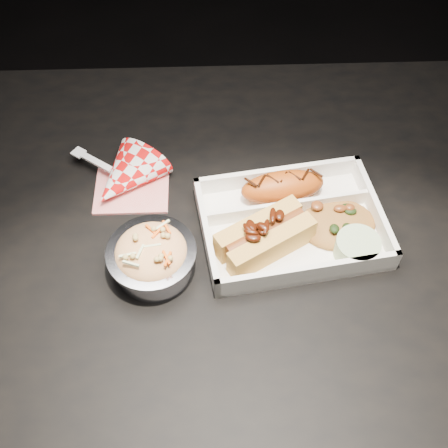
{
  "coord_description": "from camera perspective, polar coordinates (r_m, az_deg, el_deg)",
  "views": [
    {
      "loc": [
        -0.06,
        -0.44,
        1.4
      ],
      "look_at": [
        -0.05,
        -0.0,
        0.81
      ],
      "focal_mm": 45.0,
      "sensor_mm": 36.0,
      "label": 1
    }
  ],
  "objects": [
    {
      "name": "napkin_fork",
      "position": [
        0.85,
        -10.09,
        4.56
      ],
      "size": [
        0.16,
        0.15,
        0.1
      ],
      "rotation": [
        0.0,
        0.0,
        -0.62
      ],
      "color": "red",
      "rests_on": "dining_table"
    },
    {
      "name": "fried_rice_mound",
      "position": [
        0.8,
        11.59,
        0.46
      ],
      "size": [
        0.12,
        0.1,
        0.03
      ],
      "primitive_type": "ellipsoid",
      "rotation": [
        0.0,
        0.0,
        0.15
      ],
      "color": "#A56B30",
      "rests_on": "food_tray"
    },
    {
      "name": "cupcake_liner",
      "position": [
        0.78,
        13.36,
        -2.38
      ],
      "size": [
        0.06,
        0.06,
        0.03
      ],
      "primitive_type": "cylinder",
      "color": "#A9C393",
      "rests_on": "food_tray"
    },
    {
      "name": "floor",
      "position": [
        1.49,
        1.96,
        -19.24
      ],
      "size": [
        4.0,
        4.0,
        0.05
      ],
      "primitive_type": "cube",
      "color": "black",
      "rests_on": "ground"
    },
    {
      "name": "dining_table",
      "position": [
        0.86,
        3.22,
        -5.72
      ],
      "size": [
        1.2,
        0.8,
        0.75
      ],
      "color": "black",
      "rests_on": "ground"
    },
    {
      "name": "food_tray",
      "position": [
        0.8,
        6.79,
        -0.11
      ],
      "size": [
        0.27,
        0.21,
        0.04
      ],
      "rotation": [
        0.0,
        0.0,
        0.15
      ],
      "color": "white",
      "rests_on": "dining_table"
    },
    {
      "name": "fried_pastry",
      "position": [
        0.82,
        5.96,
        3.79
      ],
      "size": [
        0.13,
        0.07,
        0.05
      ],
      "primitive_type": "ellipsoid",
      "rotation": [
        0.0,
        0.0,
        0.15
      ],
      "color": "#B24B11",
      "rests_on": "food_tray"
    },
    {
      "name": "foil_coleslaw_cup",
      "position": [
        0.74,
        -7.35,
        -3.24
      ],
      "size": [
        0.12,
        0.12,
        0.07
      ],
      "color": "silver",
      "rests_on": "dining_table"
    },
    {
      "name": "hotdog",
      "position": [
        0.76,
        4.18,
        -1.2
      ],
      "size": [
        0.14,
        0.12,
        0.06
      ],
      "rotation": [
        0.0,
        0.0,
        0.53
      ],
      "color": "gold",
      "rests_on": "food_tray"
    }
  ]
}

